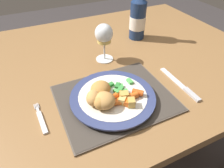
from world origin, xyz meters
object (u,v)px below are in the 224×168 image
at_px(dinner_plate, 113,97).
at_px(wine_glass, 104,35).
at_px(bottle, 138,17).
at_px(dining_table, 91,78).
at_px(fork, 41,120).
at_px(table_knife, 182,86).

relative_size(dinner_plate, wine_glass, 1.76).
distance_m(dinner_plate, bottle, 0.48).
xyz_separation_m(dinner_plate, bottle, (0.30, 0.36, 0.09)).
bearing_deg(dining_table, bottle, 22.29).
bearing_deg(wine_glass, fork, -142.57).
bearing_deg(table_knife, dinner_plate, 171.18).
height_order(dinner_plate, wine_glass, wine_glass).
bearing_deg(table_knife, bottle, 83.07).
xyz_separation_m(dinner_plate, fork, (-0.23, 0.02, -0.01)).
relative_size(table_knife, wine_glass, 1.31).
bearing_deg(dinner_plate, bottle, 50.23).
bearing_deg(wine_glass, dinner_plate, -107.36).
distance_m(dinner_plate, wine_glass, 0.27).
xyz_separation_m(dining_table, wine_glass, (0.07, 0.00, 0.19)).
xyz_separation_m(dining_table, fork, (-0.24, -0.23, 0.08)).
xyz_separation_m(fork, wine_glass, (0.30, 0.23, 0.11)).
height_order(fork, wine_glass, wine_glass).
bearing_deg(bottle, dinner_plate, -129.77).
relative_size(fork, table_knife, 0.64).
bearing_deg(fork, bottle, 33.42).
bearing_deg(table_knife, fork, 173.49).
relative_size(dinner_plate, bottle, 0.96).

